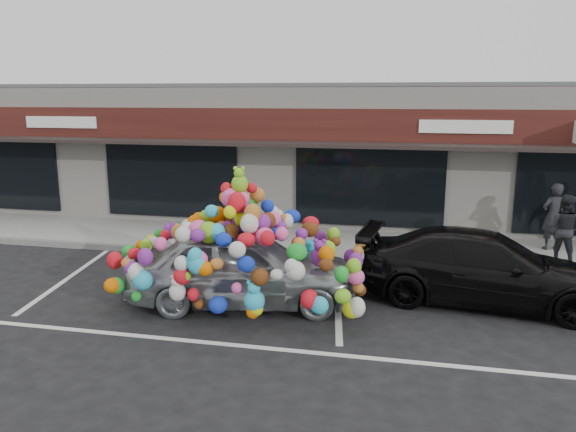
% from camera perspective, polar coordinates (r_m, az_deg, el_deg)
% --- Properties ---
extents(ground, '(90.00, 90.00, 0.00)m').
position_cam_1_polar(ground, '(11.83, -8.77, -7.58)').
color(ground, black).
rests_on(ground, ground).
extents(shop_building, '(24.00, 7.20, 4.31)m').
position_cam_1_polar(shop_building, '(19.34, -0.03, 6.83)').
color(shop_building, silver).
rests_on(shop_building, ground).
extents(sidewalk, '(26.00, 3.00, 0.15)m').
position_cam_1_polar(sidewalk, '(15.44, -3.51, -2.45)').
color(sidewalk, gray).
rests_on(sidewalk, ground).
extents(kerb, '(26.00, 0.18, 0.16)m').
position_cam_1_polar(kerb, '(14.06, -5.16, -3.96)').
color(kerb, slate).
rests_on(kerb, ground).
extents(parking_stripe_left, '(0.73, 4.37, 0.01)m').
position_cam_1_polar(parking_stripe_left, '(13.43, -21.39, -5.87)').
color(parking_stripe_left, silver).
rests_on(parking_stripe_left, ground).
extents(parking_stripe_mid, '(0.73, 4.37, 0.01)m').
position_cam_1_polar(parking_stripe_mid, '(11.37, 5.06, -8.30)').
color(parking_stripe_mid, silver).
rests_on(parking_stripe_mid, ground).
extents(lane_line, '(14.00, 0.12, 0.01)m').
position_cam_1_polar(lane_line, '(9.24, -2.02, -13.28)').
color(lane_line, silver).
rests_on(lane_line, ground).
extents(toy_car, '(3.16, 4.94, 2.72)m').
position_cam_1_polar(toy_car, '(10.78, -4.62, -4.30)').
color(toy_car, '#9AA0A4').
rests_on(toy_car, ground).
extents(black_sedan, '(2.52, 5.00, 1.39)m').
position_cam_1_polar(black_sedan, '(11.55, 19.32, -5.01)').
color(black_sedan, black).
rests_on(black_sedan, ground).
extents(pedestrian_a, '(0.72, 0.61, 1.69)m').
position_cam_1_polar(pedestrian_a, '(15.55, 25.34, -0.04)').
color(pedestrian_a, black).
rests_on(pedestrian_a, sidewalk).
extents(pedestrian_b, '(0.98, 0.92, 1.62)m').
position_cam_1_polar(pedestrian_b, '(14.39, 26.22, -1.18)').
color(pedestrian_b, black).
rests_on(pedestrian_b, sidewalk).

